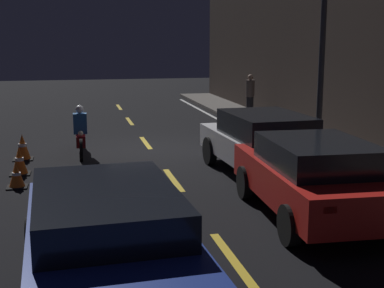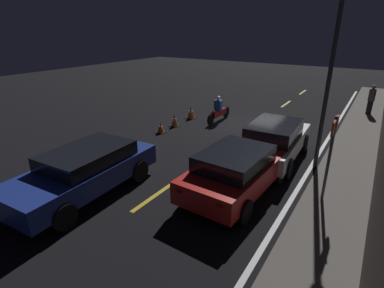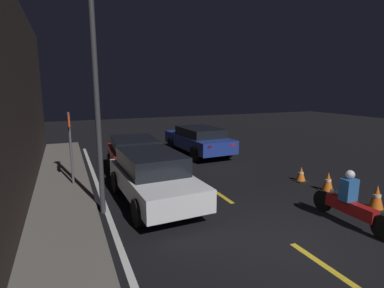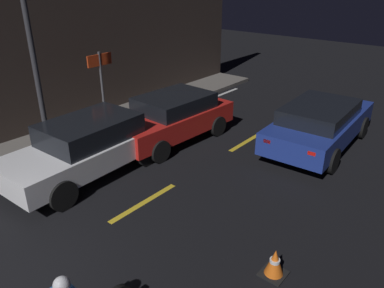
{
  "view_description": "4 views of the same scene",
  "coord_description": "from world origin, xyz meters",
  "px_view_note": "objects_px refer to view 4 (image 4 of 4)",
  "views": [
    {
      "loc": [
        14.92,
        -2.16,
        3.1
      ],
      "look_at": [
        3.87,
        0.35,
        0.88
      ],
      "focal_mm": 50.0,
      "sensor_mm": 36.0,
      "label": 1
    },
    {
      "loc": [
        13.89,
        5.03,
        4.63
      ],
      "look_at": [
        5.78,
        -0.11,
        0.89
      ],
      "focal_mm": 28.0,
      "sensor_mm": 36.0,
      "label": 2
    },
    {
      "loc": [
        -4.63,
        4.35,
        3.33
      ],
      "look_at": [
        5.46,
        0.03,
        1.26
      ],
      "focal_mm": 28.0,
      "sensor_mm": 36.0,
      "label": 3
    },
    {
      "loc": [
        -1.35,
        -5.44,
        4.8
      ],
      "look_at": [
        5.43,
        0.16,
        0.75
      ],
      "focal_mm": 35.0,
      "sensor_mm": 36.0,
      "label": 4
    }
  ],
  "objects_px": {
    "sedan_white": "(87,146)",
    "taxi_red": "(171,117)",
    "sedan_blue": "(320,123)",
    "street_lamp": "(31,42)",
    "shop_sign": "(101,75)",
    "traffic_cone_far": "(275,263)"
  },
  "relations": [
    {
      "from": "sedan_white",
      "to": "taxi_red",
      "type": "bearing_deg",
      "value": 174.78
    },
    {
      "from": "sedan_white",
      "to": "sedan_blue",
      "type": "xyz_separation_m",
      "value": [
        5.38,
        -3.89,
        -0.03
      ]
    },
    {
      "from": "street_lamp",
      "to": "sedan_white",
      "type": "bearing_deg",
      "value": -81.28
    },
    {
      "from": "taxi_red",
      "to": "sedan_blue",
      "type": "bearing_deg",
      "value": 125.47
    },
    {
      "from": "taxi_red",
      "to": "sedan_blue",
      "type": "height_order",
      "value": "taxi_red"
    },
    {
      "from": "sedan_white",
      "to": "taxi_red",
      "type": "height_order",
      "value": "sedan_white"
    },
    {
      "from": "sedan_white",
      "to": "sedan_blue",
      "type": "distance_m",
      "value": 6.64
    },
    {
      "from": "shop_sign",
      "to": "street_lamp",
      "type": "height_order",
      "value": "street_lamp"
    },
    {
      "from": "taxi_red",
      "to": "shop_sign",
      "type": "height_order",
      "value": "shop_sign"
    },
    {
      "from": "sedan_white",
      "to": "sedan_blue",
      "type": "height_order",
      "value": "sedan_white"
    },
    {
      "from": "sedan_white",
      "to": "sedan_blue",
      "type": "relative_size",
      "value": 0.93
    },
    {
      "from": "sedan_blue",
      "to": "taxi_red",
      "type": "bearing_deg",
      "value": 120.1
    },
    {
      "from": "sedan_blue",
      "to": "street_lamp",
      "type": "relative_size",
      "value": 0.81
    },
    {
      "from": "taxi_red",
      "to": "sedan_blue",
      "type": "xyz_separation_m",
      "value": [
        2.39,
        -3.73,
        0.0
      ]
    },
    {
      "from": "sedan_blue",
      "to": "street_lamp",
      "type": "xyz_separation_m",
      "value": [
        -5.61,
        5.38,
        2.47
      ]
    },
    {
      "from": "taxi_red",
      "to": "street_lamp",
      "type": "distance_m",
      "value": 4.38
    },
    {
      "from": "taxi_red",
      "to": "shop_sign",
      "type": "bearing_deg",
      "value": -69.28
    },
    {
      "from": "traffic_cone_far",
      "to": "shop_sign",
      "type": "height_order",
      "value": "shop_sign"
    },
    {
      "from": "street_lamp",
      "to": "shop_sign",
      "type": "bearing_deg",
      "value": 15.01
    },
    {
      "from": "traffic_cone_far",
      "to": "sedan_white",
      "type": "bearing_deg",
      "value": 88.16
    },
    {
      "from": "sedan_blue",
      "to": "shop_sign",
      "type": "relative_size",
      "value": 1.95
    },
    {
      "from": "taxi_red",
      "to": "shop_sign",
      "type": "relative_size",
      "value": 1.73
    }
  ]
}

